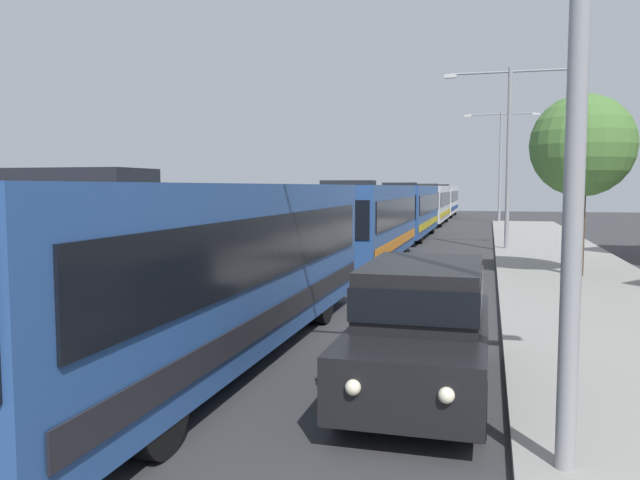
# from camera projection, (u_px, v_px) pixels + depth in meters

# --- Properties ---
(bus_lead) EXTENTS (2.58, 12.21, 3.21)m
(bus_lead) POSITION_uv_depth(u_px,v_px,m) (210.00, 264.00, 10.76)
(bus_lead) COLOR #284C8C
(bus_lead) RESTS_ON ground_plane
(bus_second_in_line) EXTENTS (2.58, 10.93, 3.21)m
(bus_second_in_line) POSITION_uv_depth(u_px,v_px,m) (366.00, 220.00, 24.38)
(bus_second_in_line) COLOR #284C8C
(bus_second_in_line) RESTS_ON ground_plane
(bus_middle) EXTENTS (2.58, 12.27, 3.21)m
(bus_middle) POSITION_uv_depth(u_px,v_px,m) (408.00, 209.00, 36.87)
(bus_middle) COLOR #284C8C
(bus_middle) RESTS_ON ground_plane
(bus_fourth_in_line) EXTENTS (2.58, 12.00, 3.21)m
(bus_fourth_in_line) POSITION_uv_depth(u_px,v_px,m) (430.00, 203.00, 50.25)
(bus_fourth_in_line) COLOR silver
(bus_fourth_in_line) RESTS_ON ground_plane
(bus_rear) EXTENTS (2.58, 12.40, 3.21)m
(bus_rear) POSITION_uv_depth(u_px,v_px,m) (442.00, 199.00, 63.40)
(bus_rear) COLOR silver
(bus_rear) RESTS_ON ground_plane
(white_suv) EXTENTS (1.86, 4.86, 1.90)m
(white_suv) POSITION_uv_depth(u_px,v_px,m) (422.00, 323.00, 9.14)
(white_suv) COLOR black
(white_suv) RESTS_ON ground_plane
(streetlamp_mid) EXTENTS (5.91, 0.28, 8.23)m
(streetlamp_mid) POSITION_uv_depth(u_px,v_px,m) (509.00, 138.00, 28.70)
(streetlamp_mid) COLOR gray
(streetlamp_mid) RESTS_ON sidewalk
(streetlamp_far) EXTENTS (5.87, 0.28, 8.92)m
(streetlamp_far) POSITION_uv_depth(u_px,v_px,m) (501.00, 155.00, 51.40)
(streetlamp_far) COLOR gray
(streetlamp_far) RESTS_ON sidewalk
(roadside_tree) EXTENTS (3.24, 3.24, 5.77)m
(roadside_tree) POSITION_uv_depth(u_px,v_px,m) (582.00, 146.00, 19.91)
(roadside_tree) COLOR #4C3823
(roadside_tree) RESTS_ON sidewalk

